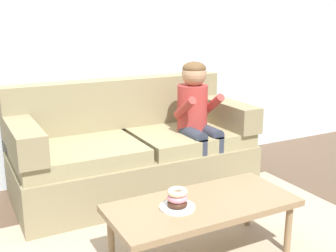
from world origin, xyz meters
TOP-DOWN VIEW (x-y plane):
  - ground at (0.00, 0.00)m, footprint 10.00×10.00m
  - wall_back at (0.00, 1.40)m, footprint 8.00×0.10m
  - area_rug at (0.00, -0.25)m, footprint 2.71×1.74m
  - couch at (0.06, 0.85)m, footprint 1.98×0.90m
  - coffee_table at (0.02, -0.35)m, footprint 1.15×0.52m
  - person_child at (0.58, 0.64)m, footprint 0.34×0.58m
  - plate at (-0.16, -0.35)m, footprint 0.21×0.21m
  - donut at (-0.16, -0.35)m, footprint 0.17×0.17m
  - donut_second at (-0.16, -0.35)m, footprint 0.17×0.17m
  - donut_third at (-0.16, -0.35)m, footprint 0.16×0.16m

SIDE VIEW (x-z plane):
  - ground at x=0.00m, z-range 0.00..0.00m
  - area_rug at x=0.00m, z-range 0.00..0.01m
  - couch at x=0.06m, z-range -0.13..0.81m
  - coffee_table at x=0.02m, z-range 0.15..0.53m
  - plate at x=-0.16m, z-range 0.38..0.40m
  - donut at x=-0.16m, z-range 0.40..0.43m
  - donut_second at x=-0.16m, z-range 0.43..0.47m
  - donut_third at x=-0.16m, z-range 0.47..0.50m
  - person_child at x=0.58m, z-range 0.12..1.22m
  - wall_back at x=0.00m, z-range 0.00..2.80m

